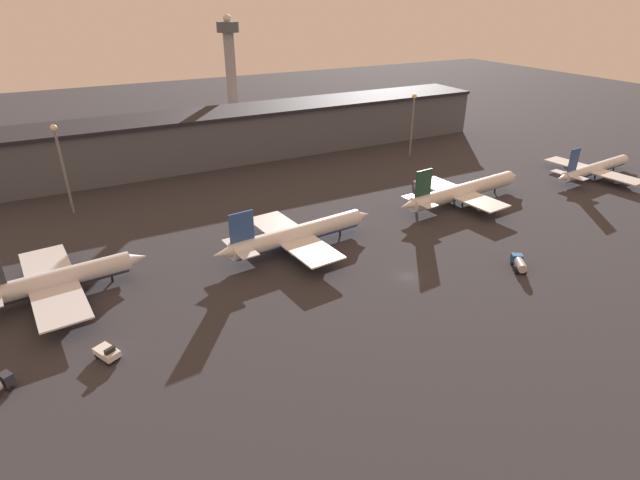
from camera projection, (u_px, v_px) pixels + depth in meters
ground at (408, 277)px, 111.13m from camera, size 600.00×600.00×0.00m
terminal_building at (245, 133)px, 188.22m from camera, size 199.93×22.90×18.10m
airplane_1 at (57, 280)px, 102.49m from camera, size 36.76×35.94×12.87m
airplane_2 at (297, 235)px, 121.69m from camera, size 44.29×32.42×13.15m
airplane_3 at (463, 191)px, 148.48m from camera, size 49.91×30.63×13.42m
airplane_4 at (595, 169)px, 169.25m from camera, size 42.47×32.60×12.31m
service_vehicle_1 at (107, 353)px, 85.80m from camera, size 4.39×5.29×2.65m
service_vehicle_3 at (519, 263)px, 113.40m from camera, size 5.32×6.49×2.71m
lamp_post_0 at (61, 158)px, 136.00m from camera, size 1.80×1.80×25.45m
lamp_post_1 at (413, 117)px, 186.42m from camera, size 1.80×1.80×23.35m
control_tower at (231, 68)px, 208.95m from camera, size 9.00×9.00×48.90m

